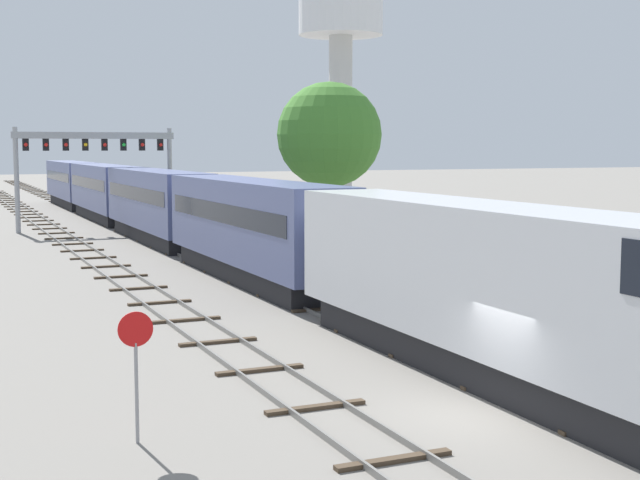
{
  "coord_description": "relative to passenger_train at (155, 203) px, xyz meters",
  "views": [
    {
      "loc": [
        -11.88,
        -17.4,
        6.36
      ],
      "look_at": [
        1.0,
        12.0,
        3.0
      ],
      "focal_mm": 50.05,
      "sensor_mm": 36.0,
      "label": 1
    }
  ],
  "objects": [
    {
      "name": "ground_plane",
      "position": [
        -2.0,
        -41.97,
        -2.61
      ],
      "size": [
        400.0,
        400.0,
        0.0
      ],
      "primitive_type": "plane",
      "color": "gray"
    },
    {
      "name": "track_main",
      "position": [
        0.0,
        18.03,
        -2.54
      ],
      "size": [
        2.6,
        200.0,
        0.16
      ],
      "color": "slate",
      "rests_on": "ground"
    },
    {
      "name": "track_near",
      "position": [
        -5.5,
        -1.97,
        -2.54
      ],
      "size": [
        2.6,
        160.0,
        0.16
      ],
      "color": "slate",
      "rests_on": "ground"
    },
    {
      "name": "passenger_train",
      "position": [
        0.0,
        0.0,
        0.0
      ],
      "size": [
        3.04,
        96.81,
        4.8
      ],
      "color": "silver",
      "rests_on": "ground"
    },
    {
      "name": "signal_gantry",
      "position": [
        -2.25,
        9.8,
        3.21
      ],
      "size": [
        12.1,
        0.49,
        7.82
      ],
      "color": "#999BA0",
      "rests_on": "ground"
    },
    {
      "name": "water_tower",
      "position": [
        28.29,
        31.19,
        17.01
      ],
      "size": [
        9.44,
        9.44,
        25.17
      ],
      "color": "beige",
      "rests_on": "ground"
    },
    {
      "name": "stop_sign",
      "position": [
        -10.0,
        -40.71,
        -0.74
      ],
      "size": [
        0.76,
        0.08,
        2.88
      ],
      "color": "gray",
      "rests_on": "ground"
    },
    {
      "name": "trackside_tree_left",
      "position": [
        9.84,
        -6.7,
        4.51
      ],
      "size": [
        6.78,
        6.78,
        10.53
      ],
      "color": "brown",
      "rests_on": "ground"
    }
  ]
}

